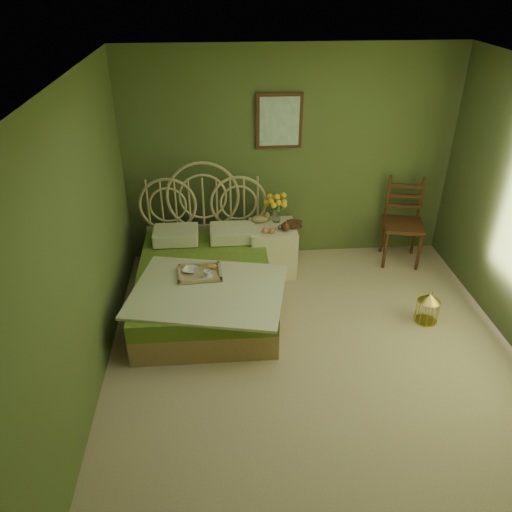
{
  "coord_description": "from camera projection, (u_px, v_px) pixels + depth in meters",
  "views": [
    {
      "loc": [
        -0.86,
        -3.5,
        3.31
      ],
      "look_at": [
        -0.51,
        1.0,
        0.67
      ],
      "focal_mm": 35.0,
      "sensor_mm": 36.0,
      "label": 1
    }
  ],
  "objects": [
    {
      "name": "book_upper",
      "position": [
        288.0,
        223.0,
        5.98
      ],
      "size": [
        0.24,
        0.26,
        0.02
      ],
      "primitive_type": "imported",
      "rotation": [
        0.0,
        0.0,
        -0.44
      ],
      "color": "#472819",
      "rests_on": "nightstand"
    },
    {
      "name": "cereal_bowl",
      "position": [
        190.0,
        270.0,
        5.25
      ],
      "size": [
        0.19,
        0.19,
        0.04
      ],
      "primitive_type": "imported",
      "rotation": [
        0.0,
        0.0,
        -0.29
      ],
      "color": "white",
      "rests_on": "bed"
    },
    {
      "name": "book_lower",
      "position": [
        288.0,
        224.0,
        5.99
      ],
      "size": [
        0.17,
        0.22,
        0.02
      ],
      "primitive_type": "imported",
      "rotation": [
        0.0,
        0.0,
        -0.04
      ],
      "color": "#381E0F",
      "rests_on": "nightstand"
    },
    {
      "name": "chair",
      "position": [
        402.0,
        216.0,
        6.24
      ],
      "size": [
        0.56,
        0.56,
        1.08
      ],
      "rotation": [
        0.0,
        0.0,
        -0.21
      ],
      "color": "#3C2110",
      "rests_on": "floor"
    },
    {
      "name": "nightstand",
      "position": [
        273.0,
        243.0,
        6.1
      ],
      "size": [
        0.55,
        0.55,
        1.03
      ],
      "color": "beige",
      "rests_on": "floor"
    },
    {
      "name": "floor",
      "position": [
        317.0,
        368.0,
        4.74
      ],
      "size": [
        4.5,
        4.5,
        0.0
      ],
      "primitive_type": "plane",
      "color": "#C9B491",
      "rests_on": "ground"
    },
    {
      "name": "ceiling",
      "position": [
        341.0,
        85.0,
        3.43
      ],
      "size": [
        4.5,
        4.5,
        0.0
      ],
      "primitive_type": "plane",
      "rotation": [
        3.14,
        0.0,
        0.0
      ],
      "color": "silver",
      "rests_on": "wall_back"
    },
    {
      "name": "wall_art",
      "position": [
        279.0,
        121.0,
        5.76
      ],
      "size": [
        0.54,
        0.04,
        0.64
      ],
      "color": "#3C2110",
      "rests_on": "wall_back"
    },
    {
      "name": "coffee_cup",
      "position": [
        207.0,
        274.0,
        5.15
      ],
      "size": [
        0.09,
        0.09,
        0.07
      ],
      "primitive_type": "imported",
      "rotation": [
        0.0,
        0.0,
        0.19
      ],
      "color": "white",
      "rests_on": "bed"
    },
    {
      "name": "wall_back",
      "position": [
        290.0,
        158.0,
        6.02
      ],
      "size": [
        4.0,
        0.0,
        4.0
      ],
      "primitive_type": "plane",
      "rotation": [
        1.57,
        0.0,
        0.0
      ],
      "color": "#4B562D",
      "rests_on": "floor"
    },
    {
      "name": "wall_left",
      "position": [
        78.0,
        259.0,
        3.95
      ],
      "size": [
        0.0,
        4.5,
        4.5
      ],
      "primitive_type": "plane",
      "rotation": [
        1.57,
        0.0,
        1.57
      ],
      "color": "#4B562D",
      "rests_on": "floor"
    },
    {
      "name": "birdcage",
      "position": [
        428.0,
        308.0,
        5.28
      ],
      "size": [
        0.23,
        0.23,
        0.35
      ],
      "rotation": [
        0.0,
        0.0,
        0.16
      ],
      "color": "gold",
      "rests_on": "floor"
    },
    {
      "name": "bed",
      "position": [
        205.0,
        281.0,
        5.51
      ],
      "size": [
        1.7,
        2.15,
        1.33
      ],
      "color": "tan",
      "rests_on": "floor"
    }
  ]
}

